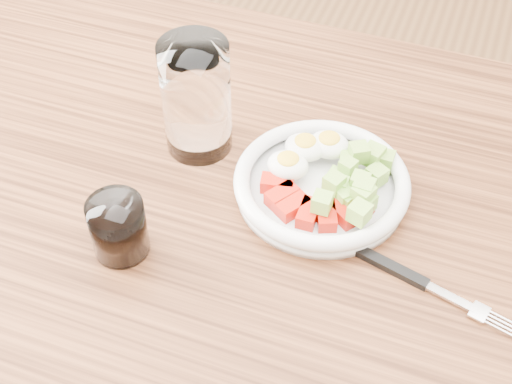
% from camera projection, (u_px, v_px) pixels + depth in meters
% --- Properties ---
extents(dining_table, '(1.50, 0.90, 0.77)m').
position_uv_depth(dining_table, '(260.00, 261.00, 1.01)').
color(dining_table, brown).
rests_on(dining_table, ground).
extents(bowl, '(0.24, 0.24, 0.06)m').
position_uv_depth(bowl, '(322.00, 182.00, 0.95)').
color(bowl, white).
rests_on(bowl, dining_table).
extents(fork, '(0.22, 0.07, 0.01)m').
position_uv_depth(fork, '(410.00, 277.00, 0.86)').
color(fork, black).
rests_on(fork, dining_table).
extents(water_glass, '(0.10, 0.10, 0.17)m').
position_uv_depth(water_glass, '(196.00, 98.00, 0.97)').
color(water_glass, white).
rests_on(water_glass, dining_table).
extents(coffee_glass, '(0.07, 0.07, 0.08)m').
position_uv_depth(coffee_glass, '(118.00, 228.00, 0.87)').
color(coffee_glass, white).
rests_on(coffee_glass, dining_table).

